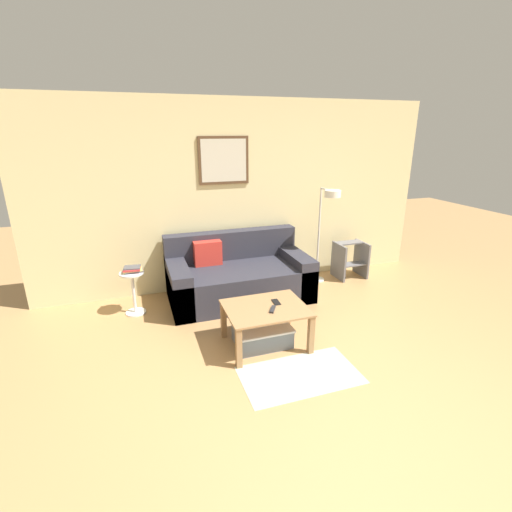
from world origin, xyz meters
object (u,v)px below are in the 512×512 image
(floor_lamp, at_px, (327,217))
(storage_bin, at_px, (262,334))
(couch, at_px, (238,277))
(remote_control, at_px, (273,309))
(cell_phone, at_px, (276,302))
(coffee_table, at_px, (266,314))
(book_stack, at_px, (133,269))
(step_stool, at_px, (350,259))
(side_table, at_px, (133,289))

(floor_lamp, bearing_deg, storage_bin, -139.10)
(couch, height_order, floor_lamp, floor_lamp)
(storage_bin, bearing_deg, floor_lamp, 40.90)
(storage_bin, distance_m, remote_control, 0.36)
(cell_phone, bearing_deg, coffee_table, -150.84)
(storage_bin, distance_m, book_stack, 1.76)
(couch, relative_size, floor_lamp, 1.31)
(coffee_table, relative_size, step_stool, 1.54)
(step_stool, bearing_deg, couch, -175.13)
(book_stack, height_order, remote_control, book_stack)
(coffee_table, bearing_deg, storage_bin, 136.08)
(book_stack, bearing_deg, couch, 0.83)
(coffee_table, bearing_deg, cell_phone, 25.63)
(cell_phone, bearing_deg, storage_bin, -163.04)
(remote_control, relative_size, cell_phone, 1.07)
(step_stool, bearing_deg, coffee_table, -143.75)
(side_table, distance_m, step_stool, 3.15)
(storage_bin, xyz_separation_m, side_table, (-1.24, 1.16, 0.21))
(storage_bin, distance_m, side_table, 1.71)
(book_stack, height_order, step_stool, book_stack)
(book_stack, bearing_deg, coffee_table, -43.83)
(remote_control, bearing_deg, cell_phone, 88.03)
(book_stack, bearing_deg, cell_phone, -39.19)
(side_table, bearing_deg, remote_control, -44.02)
(couch, distance_m, book_stack, 1.34)
(coffee_table, distance_m, storage_bin, 0.25)
(floor_lamp, distance_m, side_table, 2.69)
(storage_bin, bearing_deg, remote_control, -57.83)
(side_table, relative_size, step_stool, 1.00)
(book_stack, relative_size, step_stool, 0.44)
(storage_bin, height_order, book_stack, book_stack)
(storage_bin, xyz_separation_m, floor_lamp, (1.36, 1.18, 0.91))
(remote_control, bearing_deg, couch, 120.23)
(couch, bearing_deg, book_stack, -179.17)
(cell_phone, bearing_deg, book_stack, 144.34)
(step_stool, bearing_deg, storage_bin, -144.69)
(cell_phone, bearing_deg, floor_lamp, 47.20)
(couch, distance_m, storage_bin, 1.21)
(couch, xyz_separation_m, side_table, (-1.33, -0.04, 0.02))
(book_stack, xyz_separation_m, cell_phone, (1.39, -1.13, -0.13))
(floor_lamp, bearing_deg, couch, 179.33)
(coffee_table, relative_size, cell_phone, 5.90)
(couch, bearing_deg, cell_phone, -85.97)
(step_stool, bearing_deg, side_table, -176.50)
(couch, bearing_deg, remote_control, -90.73)
(floor_lamp, xyz_separation_m, cell_phone, (-1.19, -1.14, -0.57))
(side_table, relative_size, cell_phone, 3.81)
(floor_lamp, xyz_separation_m, book_stack, (-2.58, -0.00, -0.45))
(coffee_table, bearing_deg, step_stool, 36.25)
(couch, height_order, remote_control, couch)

